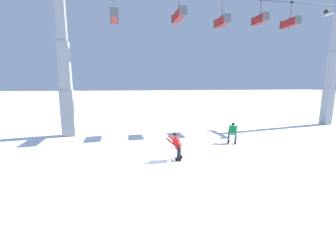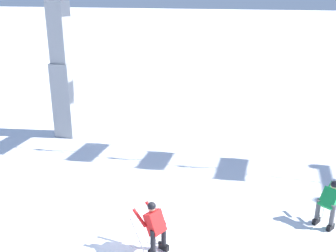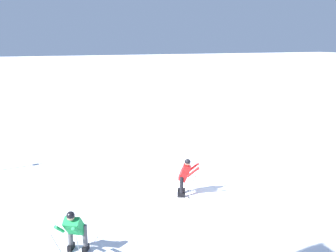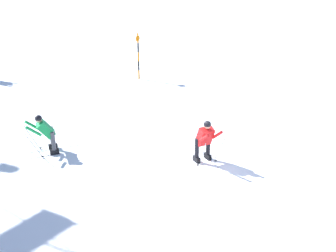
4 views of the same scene
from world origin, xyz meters
name	(u,v)px [view 1 (image 1 of 4)]	position (x,y,z in m)	size (l,w,h in m)	color
ground_plane	(166,156)	(0.00, 0.00, 0.00)	(260.00, 260.00, 0.00)	white
skier_carving_main	(177,144)	(0.41, -0.68, 0.78)	(1.67, 1.15, 1.49)	white
lift_tower_near	(65,76)	(-5.90, 6.35, 4.29)	(0.89, 2.33, 10.49)	gray
lift_tower_far	(331,77)	(16.70, 6.35, 4.41)	(0.73, 3.04, 10.49)	gray
chairlift_seat_nearest	(113,16)	(-2.44, 6.35, 8.47)	(0.61, 1.83, 2.27)	black
chairlift_seat_second	(178,15)	(2.26, 6.35, 8.76)	(0.61, 2.39, 1.93)	black
chairlift_seat_middle	(221,21)	(5.74, 6.35, 8.56)	(0.61, 1.89, 2.17)	black
chairlift_seat_fourth	(259,19)	(9.03, 6.35, 8.89)	(0.61, 1.68, 1.83)	black
chairlift_seat_farthest	(289,23)	(11.85, 6.35, 8.77)	(0.61, 1.90, 1.94)	black
skier_distant_uphill	(233,132)	(4.71, 1.77, 0.74)	(1.38, 1.69, 1.44)	white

